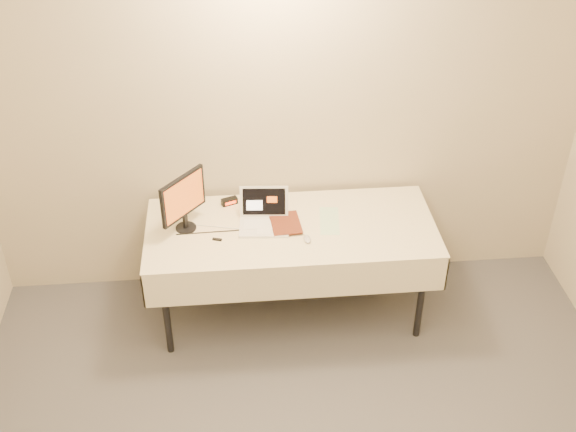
{
  "coord_description": "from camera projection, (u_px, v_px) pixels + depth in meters",
  "views": [
    {
      "loc": [
        -0.36,
        -1.69,
        3.44
      ],
      "look_at": [
        -0.02,
        1.99,
        0.86
      ],
      "focal_mm": 45.0,
      "sensor_mm": 36.0,
      "label": 1
    }
  ],
  "objects": [
    {
      "name": "back_wall",
      "position": [
        285.0,
        109.0,
        4.64
      ],
      "size": [
        4.0,
        0.1,
        2.7
      ],
      "primitive_type": "cube",
      "color": "beige",
      "rests_on": "ground"
    },
    {
      "name": "table",
      "position": [
        291.0,
        234.0,
        4.66
      ],
      "size": [
        1.86,
        0.81,
        0.74
      ],
      "color": "black",
      "rests_on": "ground"
    },
    {
      "name": "laptop",
      "position": [
        264.0,
        216.0,
        4.62
      ],
      "size": [
        0.33,
        0.31,
        0.21
      ],
      "rotation": [
        0.0,
        0.0,
        -0.08
      ],
      "color": "white",
      "rests_on": "table"
    },
    {
      "name": "monitor",
      "position": [
        183.0,
        199.0,
        4.48
      ],
      "size": [
        0.26,
        0.3,
        0.39
      ],
      "rotation": [
        0.0,
        0.0,
        0.87
      ],
      "color": "black",
      "rests_on": "table"
    },
    {
      "name": "book",
      "position": [
        271.0,
        211.0,
        4.55
      ],
      "size": [
        0.19,
        0.04,
        0.25
      ],
      "primitive_type": "imported",
      "rotation": [
        0.0,
        0.0,
        0.08
      ],
      "color": "#99391B",
      "rests_on": "table"
    },
    {
      "name": "alarm_clock",
      "position": [
        229.0,
        201.0,
        4.82
      ],
      "size": [
        0.11,
        0.08,
        0.04
      ],
      "rotation": [
        0.0,
        0.0,
        0.37
      ],
      "color": "black",
      "rests_on": "table"
    },
    {
      "name": "clicker",
      "position": [
        307.0,
        239.0,
        4.49
      ],
      "size": [
        0.05,
        0.09,
        0.02
      ],
      "primitive_type": "ellipsoid",
      "rotation": [
        0.0,
        0.0,
        0.09
      ],
      "color": "#B5B5B7",
      "rests_on": "table"
    },
    {
      "name": "paper_form",
      "position": [
        329.0,
        221.0,
        4.67
      ],
      "size": [
        0.16,
        0.32,
        0.0
      ],
      "primitive_type": "cube",
      "rotation": [
        0.0,
        0.0,
        -0.11
      ],
      "color": "#BEE9B9",
      "rests_on": "table"
    },
    {
      "name": "usb_dongle",
      "position": [
        217.0,
        239.0,
        4.5
      ],
      "size": [
        0.06,
        0.04,
        0.01
      ],
      "primitive_type": "cube",
      "rotation": [
        0.0,
        0.0,
        -0.31
      ],
      "color": "black",
      "rests_on": "table"
    }
  ]
}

